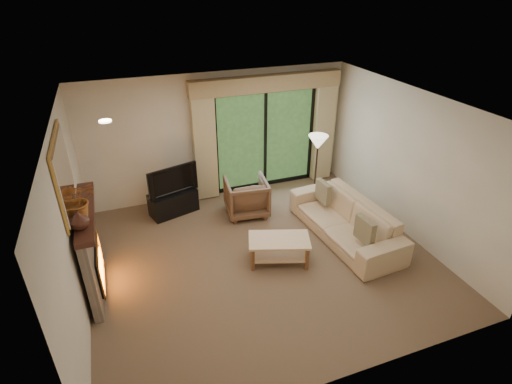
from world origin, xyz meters
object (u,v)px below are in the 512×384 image
object	(u,v)px
media_console	(173,203)
armchair	(246,197)
coffee_table	(279,250)
sofa	(345,220)

from	to	relation	value
media_console	armchair	xyz separation A→B (m)	(1.36, -0.51, 0.14)
armchair	coffee_table	world-z (taller)	armchair
media_console	coffee_table	xyz separation A→B (m)	(1.36, -2.15, -0.01)
sofa	coffee_table	distance (m)	1.42
armchair	sofa	distance (m)	1.96
sofa	coffee_table	world-z (taller)	sofa
media_console	coffee_table	distance (m)	2.55
media_console	armchair	bearing A→B (deg)	-37.14
armchair	coffee_table	xyz separation A→B (m)	(-0.00, -1.64, -0.15)
media_console	coffee_table	size ratio (longest dim) A/B	0.93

